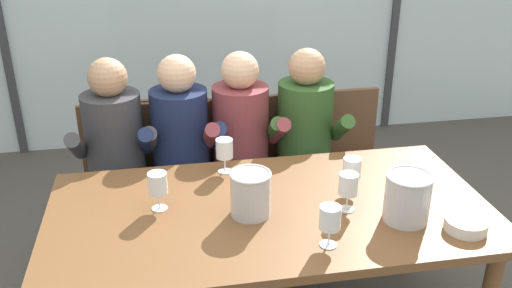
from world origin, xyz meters
TOP-DOWN VIEW (x-y plane):
  - ground at (0.00, 1.00)m, footprint 14.00×14.00m
  - dining_table at (0.00, 0.00)m, footprint 1.94×0.99m
  - chair_near_curtain at (-0.70, 0.93)m, footprint 0.48×0.48m
  - chair_left_of_center at (-0.38, 0.89)m, footprint 0.46×0.46m
  - chair_center at (-0.02, 0.91)m, footprint 0.47×0.47m
  - chair_right_of_center at (0.33, 0.91)m, footprint 0.49×0.49m
  - chair_near_window_right at (0.68, 0.92)m, footprint 0.44×0.44m
  - person_charcoal_jacket at (-0.71, 0.77)m, footprint 0.47×0.62m
  - person_navy_polo at (-0.34, 0.77)m, footprint 0.47×0.62m
  - person_maroon_top at (0.00, 0.77)m, footprint 0.46×0.61m
  - person_olive_shirt at (0.37, 0.77)m, footprint 0.49×0.63m
  - ice_bucket_primary at (0.54, -0.20)m, footprint 0.20×0.20m
  - ice_bucket_secondary at (-0.09, -0.04)m, footprint 0.18×0.18m
  - tasting_bowl at (0.75, -0.32)m, footprint 0.17×0.17m
  - wine_glass_by_left_taster at (-0.15, 0.38)m, footprint 0.08×0.08m
  - wine_glass_near_bucket at (0.17, -0.32)m, footprint 0.08×0.08m
  - wine_glass_center_pour at (0.32, -0.08)m, footprint 0.08×0.08m
  - wine_glass_by_right_taster at (0.39, 0.07)m, footprint 0.08×0.08m
  - wine_glass_spare_empty at (-0.48, 0.08)m, footprint 0.08×0.08m

SIDE VIEW (x-z plane):
  - ground at x=0.00m, z-range 0.00..0.00m
  - chair_near_curtain at x=-0.70m, z-range 0.08..0.97m
  - chair_left_of_center at x=-0.38m, z-range 0.08..0.97m
  - chair_center at x=-0.02m, z-range 0.08..0.97m
  - chair_right_of_center at x=0.33m, z-range 0.08..0.97m
  - chair_near_window_right at x=0.68m, z-range 0.08..0.97m
  - dining_table at x=0.00m, z-range 0.29..1.03m
  - person_charcoal_jacket at x=-0.71m, z-range 0.09..1.31m
  - person_navy_polo at x=-0.34m, z-range 0.09..1.31m
  - person_maroon_top at x=0.00m, z-range 0.09..1.31m
  - person_olive_shirt at x=0.37m, z-range 0.09..1.31m
  - tasting_bowl at x=0.75m, z-range 0.74..0.79m
  - ice_bucket_secondary at x=-0.09m, z-range 0.74..0.94m
  - ice_bucket_primary at x=0.54m, z-range 0.74..0.95m
  - wine_glass_by_left_taster at x=-0.15m, z-range 0.77..0.94m
  - wine_glass_by_right_taster at x=0.39m, z-range 0.77..0.94m
  - wine_glass_spare_empty at x=-0.48m, z-range 0.77..0.94m
  - wine_glass_near_bucket at x=0.17m, z-range 0.77..0.94m
  - wine_glass_center_pour at x=0.32m, z-range 0.77..0.94m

